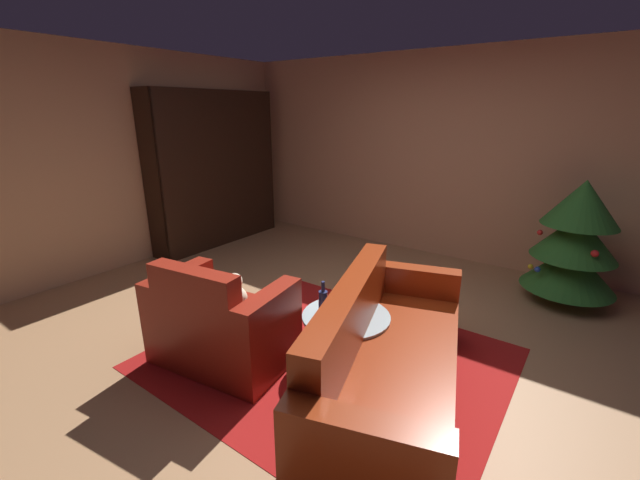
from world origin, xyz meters
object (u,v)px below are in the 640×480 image
object	(u,v)px
coffee_table	(346,320)
decorated_tree	(575,241)
bottle_on_table	(323,304)
couch_red	(386,363)
book_stack_on_table	(342,305)
bookshelf_unit	(222,168)
armchair_red	(221,325)

from	to	relation	value
coffee_table	decorated_tree	bearing A→B (deg)	60.25
bottle_on_table	couch_red	bearing A→B (deg)	-5.52
couch_red	book_stack_on_table	xyz separation A→B (m)	(-0.49, 0.22, 0.19)
decorated_tree	bottle_on_table	bearing A→B (deg)	-120.24
couch_red	book_stack_on_table	bearing A→B (deg)	155.54
coffee_table	couch_red	bearing A→B (deg)	-24.53
bookshelf_unit	coffee_table	distance (m)	3.54
armchair_red	couch_red	distance (m)	1.26
decorated_tree	couch_red	bearing A→B (deg)	-108.88
armchair_red	book_stack_on_table	bearing A→B (deg)	37.14
couch_red	coffee_table	xyz separation A→B (m)	(-0.43, 0.20, 0.09)
couch_red	bookshelf_unit	bearing A→B (deg)	153.23
couch_red	coffee_table	size ratio (longest dim) A/B	3.20
bookshelf_unit	bottle_on_table	size ratio (longest dim) A/B	7.13
bookshelf_unit	armchair_red	distance (m)	3.21
book_stack_on_table	decorated_tree	xyz separation A→B (m)	(1.30, 2.16, 0.17)
coffee_table	bottle_on_table	world-z (taller)	bottle_on_table
book_stack_on_table	coffee_table	bearing A→B (deg)	-23.96
armchair_red	couch_red	bearing A→B (deg)	15.21
coffee_table	book_stack_on_table	world-z (taller)	book_stack_on_table
bottle_on_table	bookshelf_unit	bearing A→B (deg)	149.93
couch_red	coffee_table	world-z (taller)	couch_red
armchair_red	couch_red	xyz separation A→B (m)	(1.22, 0.33, -0.03)
armchair_red	book_stack_on_table	world-z (taller)	armchair_red
armchair_red	couch_red	world-z (taller)	armchair_red
couch_red	decorated_tree	xyz separation A→B (m)	(0.81, 2.38, 0.36)
coffee_table	bottle_on_table	size ratio (longest dim) A/B	2.23
coffee_table	decorated_tree	distance (m)	2.53
coffee_table	bottle_on_table	distance (m)	0.24
decorated_tree	bookshelf_unit	bearing A→B (deg)	-172.06
coffee_table	armchair_red	bearing A→B (deg)	-146.02
bookshelf_unit	decorated_tree	size ratio (longest dim) A/B	1.70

